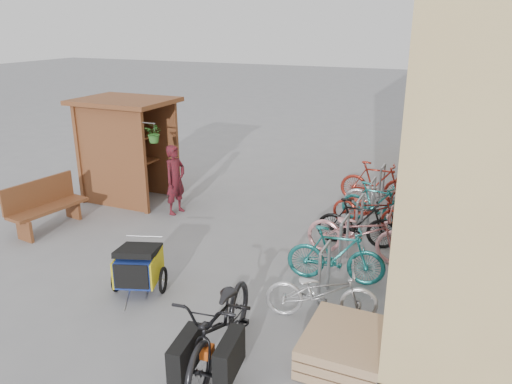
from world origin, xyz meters
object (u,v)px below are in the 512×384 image
at_px(bike_7, 376,183).
at_px(child_trailer, 139,265).
at_px(kiosk, 124,136).
at_px(shopping_carts, 423,160).
at_px(bike_0, 321,292).
at_px(bike_3, 357,223).
at_px(bench, 45,204).
at_px(cargo_bike, 221,325).
at_px(bike_2, 359,232).
at_px(bike_1, 336,255).
at_px(pallet_stack, 346,347).
at_px(bike_6, 380,195).
at_px(bike_5, 375,204).
at_px(person_kiosk, 175,180).
at_px(bike_4, 369,210).

bearing_deg(bike_7, child_trailer, 154.11).
height_order(kiosk, shopping_carts, kiosk).
bearing_deg(child_trailer, bike_0, -11.37).
bearing_deg(bike_3, bike_7, -1.76).
xyz_separation_m(bench, cargo_bike, (5.28, -2.37, 0.03)).
height_order(kiosk, bike_7, kiosk).
relative_size(kiosk, bike_7, 1.51).
bearing_deg(bike_7, bike_2, -175.34).
bearing_deg(bike_2, bike_0, 178.58).
bearing_deg(bike_1, pallet_stack, -169.90).
bearing_deg(bike_3, bench, 101.37).
bearing_deg(cargo_bike, bike_0, 52.60).
bearing_deg(bike_7, bench, 125.07).
bearing_deg(bike_2, bike_6, 1.89).
xyz_separation_m(pallet_stack, bike_5, (-0.57, 4.70, 0.23)).
distance_m(pallet_stack, bike_1, 2.07).
xyz_separation_m(bench, child_trailer, (3.27, -1.32, -0.08)).
bearing_deg(bike_5, bike_1, -173.46).
bearing_deg(bike_3, person_kiosk, 84.01).
distance_m(pallet_stack, bike_0, 1.02).
bearing_deg(bike_6, person_kiosk, 104.42).
bearing_deg(bike_6, bike_2, 172.08).
height_order(kiosk, bike_3, kiosk).
height_order(bike_5, bike_6, bike_5).
relative_size(kiosk, person_kiosk, 1.61).
relative_size(bike_1, bike_3, 1.04).
xyz_separation_m(cargo_bike, bike_5, (0.84, 5.34, -0.11)).
bearing_deg(child_trailer, bike_4, 35.04).
height_order(person_kiosk, bike_2, person_kiosk).
xyz_separation_m(person_kiosk, bike_5, (4.15, 1.14, -0.33)).
distance_m(bike_1, bike_2, 1.02).
distance_m(bench, bike_5, 6.80).
xyz_separation_m(bike_4, bike_5, (0.04, 0.34, 0.03)).
bearing_deg(person_kiosk, bike_1, -102.91).
bearing_deg(bike_6, cargo_bike, 162.57).
relative_size(kiosk, bike_5, 1.69).
height_order(child_trailer, bike_0, bike_0).
bearing_deg(bike_3, bike_2, -169.17).
bearing_deg(bike_0, child_trailer, 83.27).
height_order(bike_4, bike_7, bike_7).
distance_m(bench, person_kiosk, 2.70).
relative_size(bike_2, bike_3, 1.24).
height_order(bench, bike_1, bench).
bearing_deg(bike_1, bike_4, -9.92).
distance_m(child_trailer, bike_1, 3.15).
distance_m(bench, bike_3, 6.27).
height_order(cargo_bike, person_kiosk, person_kiosk).
height_order(shopping_carts, bike_5, shopping_carts).
bearing_deg(bike_2, bench, 101.21).
bearing_deg(kiosk, bike_4, 4.93).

